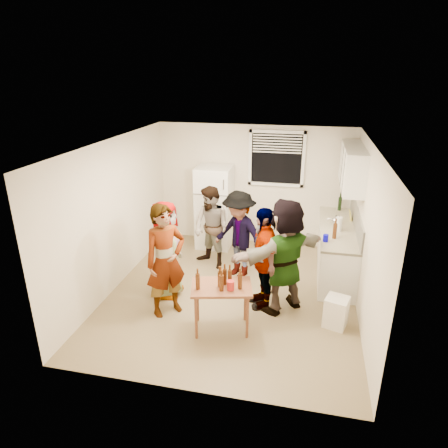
% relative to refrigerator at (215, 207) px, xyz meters
% --- Properties ---
extents(room, '(4.00, 4.50, 2.50)m').
position_rel_refrigerator_xyz_m(room, '(0.75, -1.88, -0.85)').
color(room, silver).
rests_on(room, ground).
extents(window, '(1.12, 0.10, 1.06)m').
position_rel_refrigerator_xyz_m(window, '(1.20, 0.33, 1.00)').
color(window, white).
rests_on(window, room).
extents(refrigerator, '(0.70, 0.70, 1.70)m').
position_rel_refrigerator_xyz_m(refrigerator, '(0.00, 0.00, 0.00)').
color(refrigerator, white).
rests_on(refrigerator, ground).
extents(counter_lower, '(0.60, 2.20, 0.86)m').
position_rel_refrigerator_xyz_m(counter_lower, '(2.45, -0.73, -0.42)').
color(counter_lower, white).
rests_on(counter_lower, ground).
extents(countertop, '(0.64, 2.22, 0.04)m').
position_rel_refrigerator_xyz_m(countertop, '(2.45, -0.73, 0.03)').
color(countertop, '#BDB599').
rests_on(countertop, counter_lower).
extents(backsplash, '(0.03, 2.20, 0.36)m').
position_rel_refrigerator_xyz_m(backsplash, '(2.74, -0.73, 0.23)').
color(backsplash, '#A4A198').
rests_on(backsplash, countertop).
extents(upper_cabinets, '(0.34, 1.60, 0.70)m').
position_rel_refrigerator_xyz_m(upper_cabinets, '(2.58, -0.53, 1.10)').
color(upper_cabinets, white).
rests_on(upper_cabinets, room).
extents(kettle, '(0.25, 0.22, 0.18)m').
position_rel_refrigerator_xyz_m(kettle, '(2.40, -0.61, 0.05)').
color(kettle, silver).
rests_on(kettle, countertop).
extents(paper_towel, '(0.11, 0.11, 0.25)m').
position_rel_refrigerator_xyz_m(paper_towel, '(2.43, -0.92, 0.05)').
color(paper_towel, white).
rests_on(paper_towel, countertop).
extents(wine_bottle, '(0.07, 0.07, 0.27)m').
position_rel_refrigerator_xyz_m(wine_bottle, '(2.50, 0.20, 0.05)').
color(wine_bottle, black).
rests_on(wine_bottle, countertop).
extents(beer_bottle_counter, '(0.07, 0.07, 0.26)m').
position_rel_refrigerator_xyz_m(beer_bottle_counter, '(2.35, -1.27, 0.05)').
color(beer_bottle_counter, '#47230C').
rests_on(beer_bottle_counter, countertop).
extents(blue_cup, '(0.09, 0.09, 0.12)m').
position_rel_refrigerator_xyz_m(blue_cup, '(2.21, -1.44, 0.05)').
color(blue_cup, '#0703BB').
rests_on(blue_cup, countertop).
extents(picture_frame, '(0.02, 0.20, 0.17)m').
position_rel_refrigerator_xyz_m(picture_frame, '(2.67, -0.30, 0.13)').
color(picture_frame, gold).
rests_on(picture_frame, countertop).
extents(trash_bin, '(0.39, 0.39, 0.46)m').
position_rel_refrigerator_xyz_m(trash_bin, '(2.40, -2.44, -0.60)').
color(trash_bin, silver).
rests_on(trash_bin, ground).
extents(serving_table, '(0.94, 0.73, 0.71)m').
position_rel_refrigerator_xyz_m(serving_table, '(0.79, -2.87, -0.85)').
color(serving_table, brown).
rests_on(serving_table, ground).
extents(beer_bottle_table, '(0.06, 0.06, 0.23)m').
position_rel_refrigerator_xyz_m(beer_bottle_table, '(0.83, -2.81, -0.14)').
color(beer_bottle_table, '#47230C').
rests_on(beer_bottle_table, serving_table).
extents(red_cup, '(0.10, 0.10, 0.13)m').
position_rel_refrigerator_xyz_m(red_cup, '(0.94, -2.94, -0.14)').
color(red_cup, '#B2241F').
rests_on(red_cup, serving_table).
extents(guest_grey, '(1.63, 0.80, 0.52)m').
position_rel_refrigerator_xyz_m(guest_grey, '(-0.29, -2.12, -0.85)').
color(guest_grey, gray).
rests_on(guest_grey, ground).
extents(guest_stripe, '(1.70, 1.68, 0.42)m').
position_rel_refrigerator_xyz_m(guest_stripe, '(-0.11, -2.62, -0.85)').
color(guest_stripe, '#141933').
rests_on(guest_stripe, ground).
extents(guest_back_left, '(1.45, 1.72, 0.59)m').
position_rel_refrigerator_xyz_m(guest_back_left, '(0.17, -0.96, -0.85)').
color(guest_back_left, brown).
rests_on(guest_back_left, ground).
extents(guest_back_right, '(1.70, 1.89, 0.59)m').
position_rel_refrigerator_xyz_m(guest_back_right, '(0.73, -1.22, -0.85)').
color(guest_back_right, '#414146').
rests_on(guest_back_right, ground).
extents(guest_black, '(1.87, 1.48, 0.40)m').
position_rel_refrigerator_xyz_m(guest_black, '(1.28, -2.10, -0.85)').
color(guest_black, black).
rests_on(guest_black, ground).
extents(guest_orange, '(2.45, 2.46, 0.53)m').
position_rel_refrigerator_xyz_m(guest_orange, '(1.60, -2.14, -0.85)').
color(guest_orange, '#C06344').
rests_on(guest_orange, ground).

